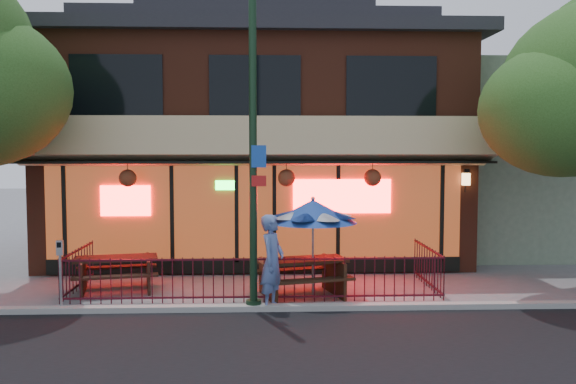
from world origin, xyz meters
The scene contains 11 objects.
ground centered at (0.00, 0.00, 0.00)m, with size 80.00×80.00×0.00m, color gray.
curb centered at (0.00, -0.50, 0.06)m, with size 80.00×0.25×0.12m, color #999993.
restaurant_building centered at (0.00, 7.11, 4.13)m, with size 12.96×9.49×8.05m.
neighbor_building centered at (9.00, 7.70, 3.00)m, with size 6.00×7.00×6.00m, color gray.
patio_fence centered at (0.00, 0.50, 0.63)m, with size 8.44×2.62×1.00m.
street_light centered at (0.00, -0.40, 3.15)m, with size 0.43×0.32×7.00m.
picnic_table_left centered at (-3.27, 1.39, 0.53)m, with size 2.16×1.82×0.81m.
picnic_table_right centered at (1.07, 0.70, 0.57)m, with size 2.33×1.99×0.86m.
patio_umbrella centered at (1.33, 0.71, 1.95)m, with size 2.00×1.99×2.28m.
pedestrian centered at (0.39, -0.35, 0.99)m, with size 0.73×0.48×1.99m, color #546DA9.
parking_meter_near centered at (-3.97, -0.40, 1.00)m, with size 0.14×0.13×1.48m.
Camera 1 is at (0.21, -12.94, 3.34)m, focal length 38.00 mm.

